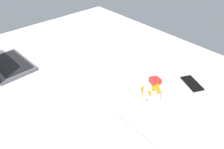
{
  "coord_description": "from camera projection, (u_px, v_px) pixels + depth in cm",
  "views": [
    {
      "loc": [
        -93.06,
        73.67,
        95.99
      ],
      "look_at": [
        -16.96,
        6.39,
        24.0
      ],
      "focal_mm": 36.36,
      "sensor_mm": 36.0,
      "label": 1
    }
  ],
  "objects": [
    {
      "name": "bed_mattress",
      "position": [
        102.0,
        78.0,
        1.47
      ],
      "size": [
        180.0,
        140.0,
        18.0
      ],
      "primitive_type": "cube",
      "color": "silver",
      "rests_on": "ground"
    },
    {
      "name": "laptop",
      "position": [
        2.0,
        63.0,
        1.37
      ],
      "size": [
        33.92,
        24.35,
        23.0
      ],
      "rotation": [
        0.0,
        0.0,
        0.04
      ],
      "color": "#4C4C51",
      "rests_on": "bed_mattress"
    },
    {
      "name": "snack_cup",
      "position": [
        152.0,
        93.0,
        1.11
      ],
      "size": [
        11.63,
        9.94,
        13.93
      ],
      "color": "silver",
      "rests_on": "bed_mattress"
    },
    {
      "name": "cell_phone",
      "position": [
        192.0,
        83.0,
        1.27
      ],
      "size": [
        15.56,
        12.11,
        0.8
      ],
      "primitive_type": "cube",
      "rotation": [
        0.0,
        0.0,
        1.13
      ],
      "color": "black",
      "rests_on": "bed_mattress"
    }
  ]
}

